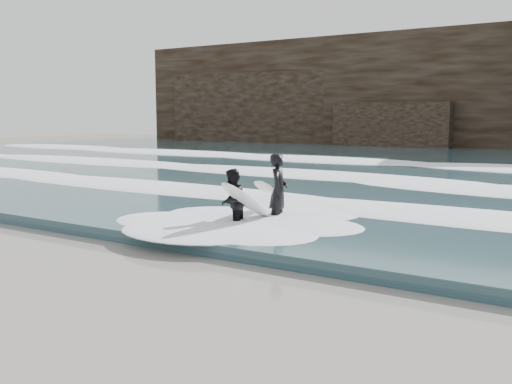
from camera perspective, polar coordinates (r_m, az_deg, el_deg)
ground at (r=10.75m, az=-20.25°, el=-8.68°), size 120.00×120.00×0.00m
sea at (r=36.26m, az=19.09°, el=2.86°), size 90.00×52.00×0.30m
headland at (r=52.88m, az=23.66°, el=9.30°), size 70.00×9.00×10.00m
foam_near at (r=17.49m, az=3.74°, el=-0.68°), size 60.00×3.20×0.20m
foam_mid at (r=23.82m, az=11.84°, el=1.46°), size 60.00×4.00×0.24m
foam_far at (r=32.37m, az=17.47°, el=2.93°), size 60.00×4.80×0.30m
surfer_left at (r=14.99m, az=2.12°, el=0.18°), size 1.23×1.86×1.95m
surfer_right at (r=14.05m, az=-2.18°, el=-0.96°), size 1.17×2.02×1.64m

